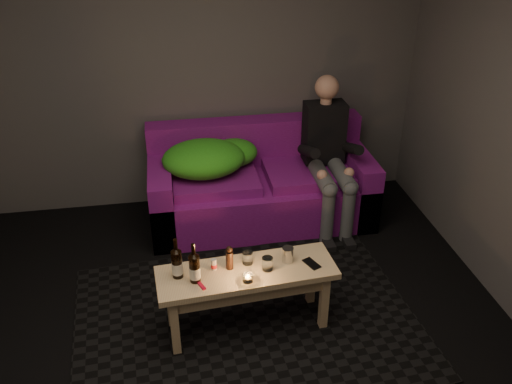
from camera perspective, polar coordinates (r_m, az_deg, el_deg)
floor at (r=3.63m, az=-2.15°, el=-18.23°), size 4.50×4.50×0.00m
room at (r=3.09m, az=-3.93°, el=9.71°), size 4.50×4.50×4.50m
rug at (r=3.95m, az=-1.04°, el=-13.30°), size 2.49×1.89×0.01m
sofa at (r=4.92m, az=0.40°, el=0.62°), size 1.96×0.88×0.84m
green_blanket at (r=4.72m, az=-5.03°, el=3.63°), size 0.86×0.59×0.29m
person at (r=4.74m, az=7.61°, el=4.21°), size 0.35×0.81×1.31m
coffee_table at (r=3.65m, az=-0.97°, el=-9.30°), size 1.21×0.46×0.49m
beer_bottle_a at (r=3.52m, az=-8.32°, el=-7.41°), size 0.07×0.07×0.29m
beer_bottle_b at (r=3.47m, az=-6.48°, el=-7.92°), size 0.07×0.07×0.28m
salt_shaker at (r=3.59m, az=-4.47°, el=-7.61°), size 0.05×0.05×0.08m
pepper_mill at (r=3.58m, az=-2.81°, el=-7.18°), size 0.06×0.06×0.13m
tumbler_back at (r=3.63m, az=-0.90°, el=-6.94°), size 0.09×0.09×0.08m
tealight at (r=3.49m, az=-0.87°, el=-9.04°), size 0.07×0.07×0.05m
tumbler_front at (r=3.58m, az=1.21°, el=-7.55°), size 0.09×0.09×0.09m
steel_cup at (r=3.65m, az=3.36°, el=-6.59°), size 0.10×0.10×0.11m
smartphone at (r=3.66m, az=5.87°, el=-7.51°), size 0.11×0.15×0.01m
red_lighter at (r=3.48m, az=-5.74°, el=-9.81°), size 0.05×0.08×0.01m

